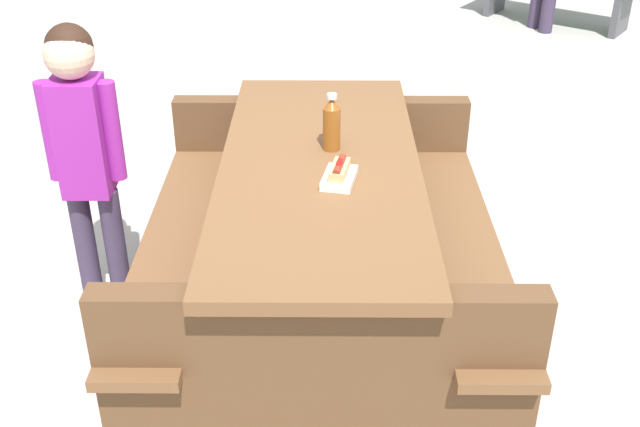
# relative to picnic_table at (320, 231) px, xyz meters

# --- Properties ---
(ground_plane) EXTENTS (30.00, 30.00, 0.00)m
(ground_plane) POSITION_rel_picnic_table_xyz_m (0.00, 0.00, -0.44)
(ground_plane) COLOR #B7B2A8
(ground_plane) RESTS_ON ground
(picnic_table) EXTENTS (2.03, 1.71, 0.75)m
(picnic_table) POSITION_rel_picnic_table_xyz_m (0.00, 0.00, 0.00)
(picnic_table) COLOR brown
(picnic_table) RESTS_ON ground
(soda_bottle) EXTENTS (0.07, 0.07, 0.23)m
(soda_bottle) POSITION_rel_picnic_table_xyz_m (-0.11, 0.07, 0.41)
(soda_bottle) COLOR brown
(soda_bottle) RESTS_ON picnic_table
(hotdog_tray) EXTENTS (0.21, 0.17, 0.08)m
(hotdog_tray) POSITION_rel_picnic_table_xyz_m (0.17, 0.04, 0.34)
(hotdog_tray) COLOR white
(hotdog_tray) RESTS_ON picnic_table
(child_in_coat) EXTENTS (0.21, 0.30, 1.25)m
(child_in_coat) POSITION_rel_picnic_table_xyz_m (-0.28, -0.89, 0.35)
(child_in_coat) COLOR #3F334C
(child_in_coat) RESTS_ON ground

